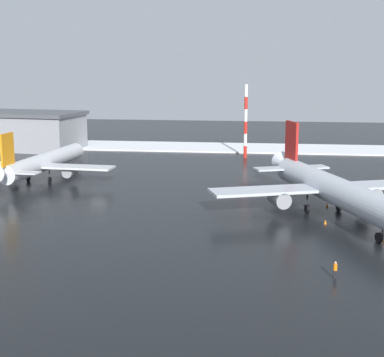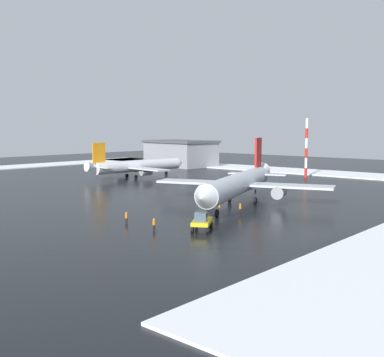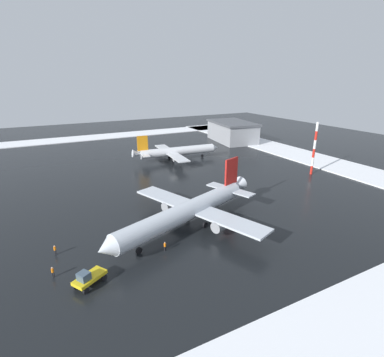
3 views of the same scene
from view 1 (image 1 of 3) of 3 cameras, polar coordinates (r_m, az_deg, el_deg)
The scene contains 10 objects.
ground_plane at distance 95.37m, azimuth -9.12°, elevation -1.02°, with size 240.00×240.00×0.00m, color black.
snow_bank_far at distance 143.28m, azimuth -3.46°, elevation 3.14°, with size 152.00×16.00×0.26m, color white.
airplane_parked_portside at distance 78.72m, azimuth 13.38°, elevation -0.97°, with size 30.74×36.37×11.20m.
airplane_parked_starboard at distance 104.18m, azimuth -14.22°, elevation 1.54°, with size 26.44×31.84×9.45m.
ground_crew_beside_wing at distance 73.27m, azimuth 18.07°, elevation -4.30°, with size 0.36×0.36×1.71m.
ground_crew_mid_apron at distance 56.64m, azimuth 13.72°, elevation -8.53°, with size 0.36×0.36×1.71m.
antenna_mast at distance 125.45m, azimuth 5.23°, elevation 5.53°, with size 0.70×0.70×15.59m.
cargo_hangar at distance 144.00m, azimuth -15.66°, elevation 4.52°, with size 26.83×18.31×8.80m.
traffic_cone_near_nose at distance 84.69m, azimuth 12.97°, elevation -2.49°, with size 0.36×0.36×0.55m, color orange.
traffic_cone_mid_line at distance 75.47m, azimuth 12.80°, elevation -4.13°, with size 0.36×0.36×0.55m, color orange.
Camera 1 is at (-26.91, 89.39, 19.55)m, focal length 55.00 mm.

